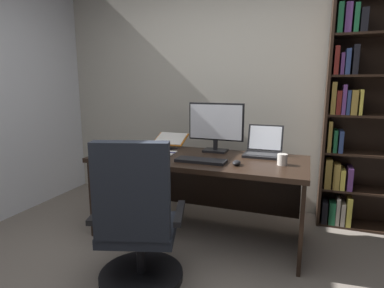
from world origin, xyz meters
name	(u,v)px	position (x,y,z in m)	size (l,w,h in m)	color
wall_back	(237,81)	(0.00, 1.97, 1.41)	(4.81, 0.12, 2.81)	beige
desk	(201,175)	(-0.12, 1.11, 0.55)	(1.87, 0.79, 0.74)	black
bookshelf	(359,119)	(1.22, 1.75, 1.06)	(0.79, 0.29, 2.18)	black
office_chair	(137,227)	(-0.25, 0.16, 0.44)	(0.70, 0.62, 1.04)	black
monitor	(216,127)	(-0.04, 1.29, 0.98)	(0.53, 0.16, 0.46)	black
laptop	(263,149)	(0.41, 1.30, 0.80)	(0.32, 0.33, 0.26)	black
keyboard	(201,161)	(-0.04, 0.86, 0.76)	(0.42, 0.15, 0.02)	black
computer_mouse	(237,163)	(0.26, 0.86, 0.76)	(0.06, 0.10, 0.04)	black
reading_stand_with_book	(170,140)	(-0.55, 1.37, 0.81)	(0.32, 0.29, 0.13)	black
open_binder	(124,155)	(-0.75, 0.81, 0.76)	(0.47, 0.29, 0.02)	#2D84C6
notepad	(166,153)	(-0.44, 1.04, 0.75)	(0.15, 0.21, 0.01)	white
pen	(168,152)	(-0.42, 1.04, 0.76)	(0.01, 0.01, 0.14)	navy
coffee_mug	(282,160)	(0.60, 0.99, 0.79)	(0.08, 0.08, 0.09)	silver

